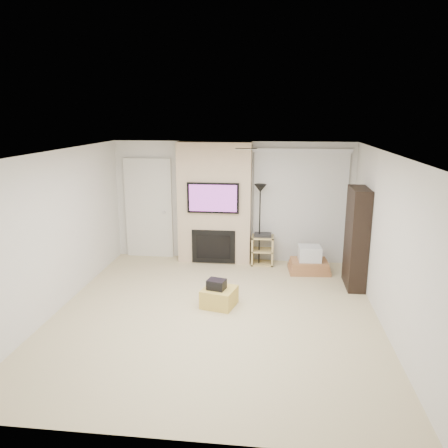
# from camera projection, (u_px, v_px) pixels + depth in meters

# --- Properties ---
(floor) EXTENTS (5.00, 5.50, 0.00)m
(floor) POSITION_uv_depth(u_px,v_px,m) (215.00, 314.00, 6.83)
(floor) COLOR beige
(floor) RESTS_ON ground
(ceiling) EXTENTS (5.00, 5.50, 0.00)m
(ceiling) POSITION_uv_depth(u_px,v_px,m) (214.00, 153.00, 6.22)
(ceiling) COLOR white
(ceiling) RESTS_ON wall_back
(wall_back) EXTENTS (5.00, 0.00, 2.50)m
(wall_back) POSITION_uv_depth(u_px,v_px,m) (232.00, 202.00, 9.17)
(wall_back) COLOR silver
(wall_back) RESTS_ON ground
(wall_front) EXTENTS (5.00, 0.00, 2.50)m
(wall_front) POSITION_uv_depth(u_px,v_px,m) (173.00, 321.00, 3.87)
(wall_front) COLOR silver
(wall_front) RESTS_ON ground
(wall_left) EXTENTS (0.00, 5.50, 2.50)m
(wall_left) POSITION_uv_depth(u_px,v_px,m) (56.00, 232.00, 6.80)
(wall_left) COLOR silver
(wall_left) RESTS_ON ground
(wall_right) EXTENTS (0.00, 5.50, 2.50)m
(wall_right) POSITION_uv_depth(u_px,v_px,m) (388.00, 242.00, 6.25)
(wall_right) COLOR silver
(wall_right) RESTS_ON ground
(hvac_vent) EXTENTS (0.35, 0.18, 0.01)m
(hvac_vent) POSITION_uv_depth(u_px,v_px,m) (246.00, 149.00, 6.94)
(hvac_vent) COLOR silver
(hvac_vent) RESTS_ON ceiling
(ottoman) EXTENTS (0.61, 0.61, 0.30)m
(ottoman) POSITION_uv_depth(u_px,v_px,m) (219.00, 297.00, 7.08)
(ottoman) COLOR gold
(ottoman) RESTS_ON floor
(black_bag) EXTENTS (0.33, 0.28, 0.16)m
(black_bag) POSITION_uv_depth(u_px,v_px,m) (216.00, 284.00, 7.00)
(black_bag) COLOR black
(black_bag) RESTS_ON ottoman
(fireplace_wall) EXTENTS (1.50, 0.47, 2.50)m
(fireplace_wall) POSITION_uv_depth(u_px,v_px,m) (215.00, 204.00, 9.01)
(fireplace_wall) COLOR #D0B492
(fireplace_wall) RESTS_ON floor
(entry_door) EXTENTS (1.02, 0.11, 2.14)m
(entry_door) POSITION_uv_depth(u_px,v_px,m) (149.00, 209.00, 9.38)
(entry_door) COLOR silver
(entry_door) RESTS_ON floor
(vertical_blinds) EXTENTS (1.98, 0.10, 2.37)m
(vertical_blinds) POSITION_uv_depth(u_px,v_px,m) (300.00, 202.00, 8.96)
(vertical_blinds) COLOR silver
(vertical_blinds) RESTS_ON floor
(floor_lamp) EXTENTS (0.25, 0.25, 1.68)m
(floor_lamp) POSITION_uv_depth(u_px,v_px,m) (260.00, 202.00, 8.74)
(floor_lamp) COLOR black
(floor_lamp) RESTS_ON floor
(av_stand) EXTENTS (0.45, 0.38, 0.66)m
(av_stand) POSITION_uv_depth(u_px,v_px,m) (263.00, 248.00, 9.01)
(av_stand) COLOR tan
(av_stand) RESTS_ON floor
(box_stack) EXTENTS (0.82, 0.64, 0.52)m
(box_stack) POSITION_uv_depth(u_px,v_px,m) (309.00, 262.00, 8.60)
(box_stack) COLOR #A66E44
(box_stack) RESTS_ON floor
(bookshelf) EXTENTS (0.30, 0.80, 1.80)m
(bookshelf) POSITION_uv_depth(u_px,v_px,m) (356.00, 238.00, 7.73)
(bookshelf) COLOR black
(bookshelf) RESTS_ON floor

